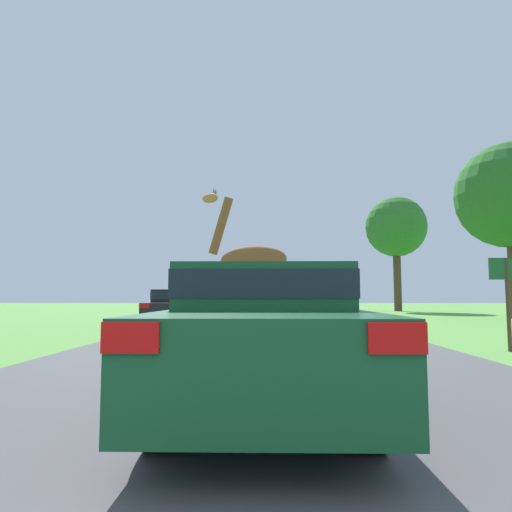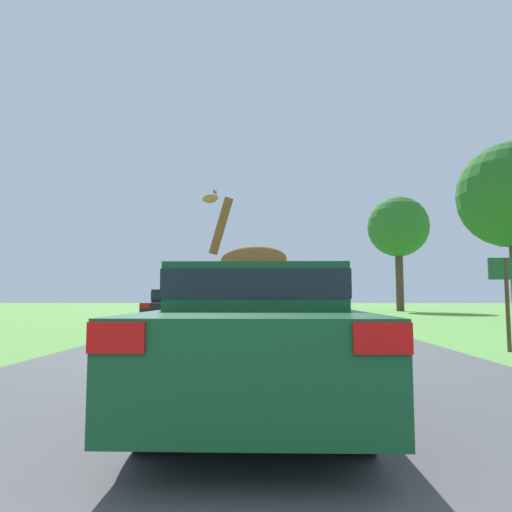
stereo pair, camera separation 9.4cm
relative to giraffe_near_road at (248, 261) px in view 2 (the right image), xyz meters
The scene contains 10 objects.
road 16.02m from the giraffe_near_road, 88.51° to the left, with size 7.93×120.00×0.00m.
giraffe_near_road is the anchor object (origin of this frame).
car_lead_maroon 9.22m from the giraffe_near_road, 86.88° to the right, with size 1.71×4.67×1.38m.
car_queue_right 17.60m from the giraffe_near_road, 91.31° to the left, with size 1.73×4.33×1.27m.
car_queue_left 7.86m from the giraffe_near_road, 97.10° to the left, with size 1.84×4.52×1.22m.
car_far_ahead 12.90m from the giraffe_near_road, 84.28° to the left, with size 1.95×4.15×1.43m.
car_verge_right 4.24m from the giraffe_near_road, 131.27° to the left, with size 1.96×3.96×1.35m.
tree_left_edge 24.20m from the giraffe_near_road, 63.43° to the left, with size 4.65×4.65×8.83m.
tree_right_cluster 16.56m from the giraffe_near_road, 35.57° to the left, with size 5.40×5.40×8.98m.
sign_post 7.10m from the giraffe_near_road, 39.99° to the right, with size 0.70×0.08×1.88m.
Camera 2 is at (0.19, 0.29, 1.09)m, focal length 32.00 mm.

